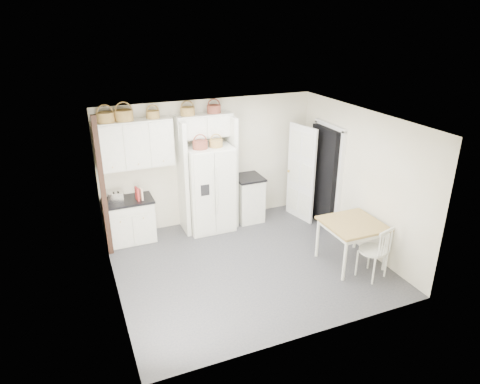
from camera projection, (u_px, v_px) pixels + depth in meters
name	position (u px, v px, depth m)	size (l,w,h in m)	color
floor	(248.00, 264.00, 7.63)	(4.50, 4.50, 0.00)	#31313A
ceiling	(249.00, 120.00, 6.63)	(4.50, 4.50, 0.00)	white
wall_back	(210.00, 162.00, 8.83)	(4.50, 4.50, 0.00)	beige
wall_left	(109.00, 220.00, 6.33)	(4.00, 4.00, 0.00)	beige
wall_right	(359.00, 179.00, 7.93)	(4.00, 4.00, 0.00)	beige
refrigerator	(209.00, 188.00, 8.62)	(0.91, 0.73, 1.76)	white
base_cab_left	(130.00, 221.00, 8.29)	(0.89, 0.56, 0.83)	white
base_cab_right	(248.00, 199.00, 9.16)	(0.53, 0.64, 0.94)	white
dining_table	(351.00, 243.00, 7.53)	(0.96, 0.96, 0.80)	olive
windsor_chair	(373.00, 250.00, 7.09)	(0.49, 0.45, 1.01)	white
counter_left	(128.00, 201.00, 8.13)	(0.93, 0.60, 0.04)	black
counter_right	(248.00, 177.00, 8.97)	(0.58, 0.68, 0.04)	black
toaster	(116.00, 197.00, 7.98)	(0.28, 0.16, 0.19)	silver
cookbook_red	(137.00, 194.00, 8.07)	(0.04, 0.17, 0.25)	red
cookbook_cream	(141.00, 194.00, 8.10)	(0.03, 0.15, 0.23)	beige
basket_upper_a	(105.00, 117.00, 7.55)	(0.31, 0.31, 0.18)	brown
basket_upper_b	(124.00, 115.00, 7.67)	(0.33, 0.33, 0.19)	brown
basket_upper_c	(153.00, 115.00, 7.86)	(0.25, 0.25, 0.14)	brown
basket_bridge_a	(188.00, 111.00, 8.09)	(0.28, 0.28, 0.16)	brown
basket_bridge_b	(214.00, 109.00, 8.28)	(0.27, 0.27, 0.16)	brown
basket_fridge_a	(200.00, 145.00, 8.10)	(0.29, 0.29, 0.15)	brown
basket_fridge_b	(216.00, 143.00, 8.22)	(0.26, 0.26, 0.14)	brown
upper_cabinet	(135.00, 144.00, 7.93)	(1.40, 0.34, 0.90)	white
bridge_cabinet	(204.00, 125.00, 8.32)	(1.12, 0.34, 0.45)	white
fridge_panel_left	(183.00, 178.00, 8.40)	(0.08, 0.60, 2.30)	white
fridge_panel_right	(231.00, 171.00, 8.76)	(0.08, 0.60, 2.30)	white
trim_post	(103.00, 188.00, 7.50)	(0.09, 0.09, 2.60)	black
doorway_void	(324.00, 176.00, 8.85)	(0.18, 0.85, 2.05)	black
door_slab	(301.00, 173.00, 9.01)	(0.80, 0.04, 2.05)	white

